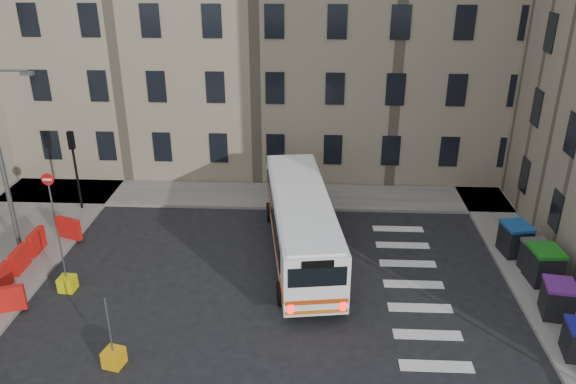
# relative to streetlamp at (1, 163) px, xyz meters

# --- Properties ---
(ground) EXTENTS (120.00, 120.00, 0.00)m
(ground) POSITION_rel_streetlamp_xyz_m (13.00, -2.00, -4.34)
(ground) COLOR black
(ground) RESTS_ON ground
(pavement_north) EXTENTS (36.00, 3.20, 0.15)m
(pavement_north) POSITION_rel_streetlamp_xyz_m (7.00, 6.60, -4.26)
(pavement_north) COLOR slate
(pavement_north) RESTS_ON ground
(pavement_east) EXTENTS (2.40, 26.00, 0.15)m
(pavement_east) POSITION_rel_streetlamp_xyz_m (22.00, 2.00, -4.26)
(pavement_east) COLOR slate
(pavement_east) RESTS_ON ground
(terrace_north) EXTENTS (38.30, 10.80, 17.20)m
(terrace_north) POSITION_rel_streetlamp_xyz_m (6.00, 13.50, 4.28)
(terrace_north) COLOR gray
(terrace_north) RESTS_ON ground
(traffic_light_nw) EXTENTS (0.28, 0.22, 4.10)m
(traffic_light_nw) POSITION_rel_streetlamp_xyz_m (1.00, 4.50, -1.47)
(traffic_light_nw) COLOR black
(traffic_light_nw) RESTS_ON pavement_west
(streetlamp) EXTENTS (0.50, 0.22, 8.14)m
(streetlamp) POSITION_rel_streetlamp_xyz_m (0.00, 0.00, 0.00)
(streetlamp) COLOR #595B5E
(streetlamp) RESTS_ON pavement_west
(no_entry_north) EXTENTS (0.60, 0.08, 3.00)m
(no_entry_north) POSITION_rel_streetlamp_xyz_m (0.50, 2.50, -2.26)
(no_entry_north) COLOR #595B5E
(no_entry_north) RESTS_ON pavement_west
(roadworks_barriers) EXTENTS (1.66, 6.26, 1.00)m
(roadworks_barriers) POSITION_rel_streetlamp_xyz_m (1.16, -1.50, -3.69)
(roadworks_barriers) COLOR red
(roadworks_barriers) RESTS_ON pavement_west
(bus) EXTENTS (3.77, 10.55, 2.80)m
(bus) POSITION_rel_streetlamp_xyz_m (12.37, 0.57, -2.72)
(bus) COLOR white
(bus) RESTS_ON ground
(wheelie_bin_b) EXTENTS (1.23, 1.36, 1.33)m
(wheelie_bin_b) POSITION_rel_streetlamp_xyz_m (21.81, -3.57, -3.52)
(wheelie_bin_b) COLOR black
(wheelie_bin_b) RESTS_ON pavement_east
(wheelie_bin_c) EXTENTS (1.24, 1.40, 1.46)m
(wheelie_bin_c) POSITION_rel_streetlamp_xyz_m (22.12, -1.31, -3.45)
(wheelie_bin_c) COLOR black
(wheelie_bin_c) RESTS_ON pavement_east
(wheelie_bin_d) EXTENTS (1.21, 1.34, 1.33)m
(wheelie_bin_d) POSITION_rel_streetlamp_xyz_m (22.09, -0.65, -3.51)
(wheelie_bin_d) COLOR black
(wheelie_bin_d) RESTS_ON pavement_east
(wheelie_bin_e) EXTENTS (1.28, 1.42, 1.40)m
(wheelie_bin_e) POSITION_rel_streetlamp_xyz_m (21.70, 0.90, -3.48)
(wheelie_bin_e) COLOR black
(wheelie_bin_e) RESTS_ON pavement_east
(bollard_yellow) EXTENTS (0.63, 0.63, 0.60)m
(bollard_yellow) POSITION_rel_streetlamp_xyz_m (3.23, -2.67, -4.04)
(bollard_yellow) COLOR #D3CC0B
(bollard_yellow) RESTS_ON ground
(bollard_chevron) EXTENTS (0.73, 0.73, 0.60)m
(bollard_chevron) POSITION_rel_streetlamp_xyz_m (6.51, -6.84, -4.04)
(bollard_chevron) COLOR orange
(bollard_chevron) RESTS_ON ground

